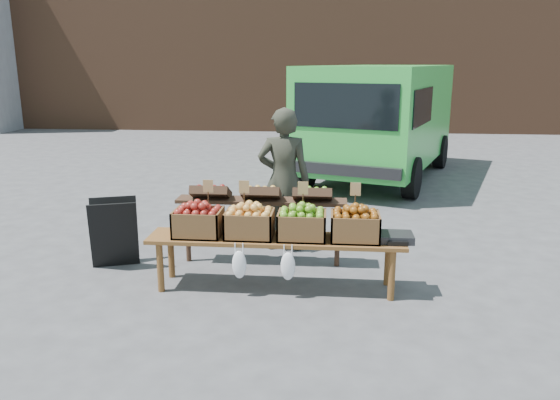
# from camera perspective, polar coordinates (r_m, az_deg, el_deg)

# --- Properties ---
(ground) EXTENTS (80.00, 80.00, 0.00)m
(ground) POSITION_cam_1_polar(r_m,az_deg,el_deg) (6.45, -4.93, -7.31)
(ground) COLOR #4A4A4C
(delivery_van) EXTENTS (3.91, 5.60, 2.29)m
(delivery_van) POSITION_cam_1_polar(r_m,az_deg,el_deg) (11.56, 10.45, 7.97)
(delivery_van) COLOR green
(delivery_van) RESTS_ON ground
(vendor) EXTENTS (0.68, 0.45, 1.83)m
(vendor) POSITION_cam_1_polar(r_m,az_deg,el_deg) (6.91, 0.40, 2.12)
(vendor) COLOR #2D2F24
(vendor) RESTS_ON ground
(chalkboard_sign) EXTENTS (0.61, 0.46, 0.82)m
(chalkboard_sign) POSITION_cam_1_polar(r_m,az_deg,el_deg) (6.73, -16.94, -3.27)
(chalkboard_sign) COLOR black
(chalkboard_sign) RESTS_ON ground
(back_table) EXTENTS (2.10, 0.44, 1.04)m
(back_table) POSITION_cam_1_polar(r_m,az_deg,el_deg) (6.47, -1.94, -2.31)
(back_table) COLOR #382418
(back_table) RESTS_ON ground
(display_bench) EXTENTS (2.70, 0.56, 0.57)m
(display_bench) POSITION_cam_1_polar(r_m,az_deg,el_deg) (5.85, -0.45, -6.58)
(display_bench) COLOR brown
(display_bench) RESTS_ON ground
(crate_golden_apples) EXTENTS (0.50, 0.40, 0.28)m
(crate_golden_apples) POSITION_cam_1_polar(r_m,az_deg,el_deg) (5.85, -8.54, -2.35)
(crate_golden_apples) COLOR maroon
(crate_golden_apples) RESTS_ON display_bench
(crate_russet_pears) EXTENTS (0.50, 0.40, 0.28)m
(crate_russet_pears) POSITION_cam_1_polar(r_m,az_deg,el_deg) (5.74, -3.19, -2.52)
(crate_russet_pears) COLOR gold
(crate_russet_pears) RESTS_ON display_bench
(crate_red_apples) EXTENTS (0.50, 0.40, 0.28)m
(crate_red_apples) POSITION_cam_1_polar(r_m,az_deg,el_deg) (5.69, 2.30, -2.66)
(crate_red_apples) COLOR #4C7A27
(crate_red_apples) RESTS_ON display_bench
(crate_green_apples) EXTENTS (0.50, 0.40, 0.28)m
(crate_green_apples) POSITION_cam_1_polar(r_m,az_deg,el_deg) (5.69, 7.85, -2.79)
(crate_green_apples) COLOR brown
(crate_green_apples) RESTS_ON display_bench
(weighing_scale) EXTENTS (0.34, 0.30, 0.08)m
(weighing_scale) POSITION_cam_1_polar(r_m,az_deg,el_deg) (5.76, 12.05, -3.82)
(weighing_scale) COLOR black
(weighing_scale) RESTS_ON display_bench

